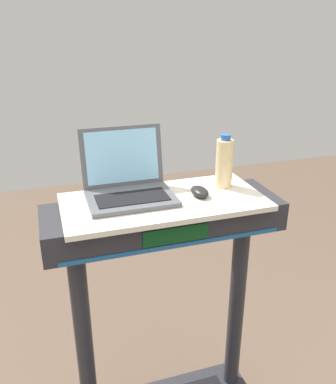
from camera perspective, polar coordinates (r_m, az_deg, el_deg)
desk_board at (r=1.50m, az=-0.59°, el=-1.42°), size 0.75×0.36×0.02m
laptop at (r=1.51m, az=-5.67°, el=1.14°), size 0.32×0.28×0.24m
computer_mouse at (r=1.53m, az=4.50°, el=0.06°), size 0.06×0.10×0.03m
water_bottle at (r=1.60m, az=7.98°, el=4.12°), size 0.07×0.07×0.21m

